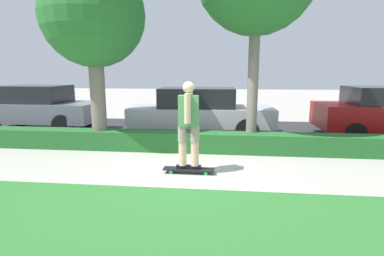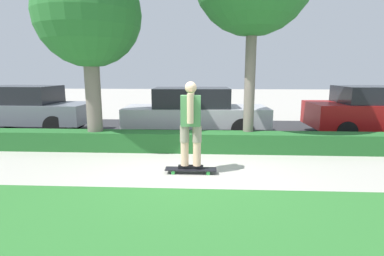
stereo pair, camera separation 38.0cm
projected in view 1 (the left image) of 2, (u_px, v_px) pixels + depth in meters
The scene contains 8 objects.
ground_plane at pixel (188, 171), 6.30m from camera, with size 60.00×60.00×0.00m, color #ADA89E.
street_asphalt at pixel (203, 132), 10.40m from camera, with size 18.65×5.00×0.01m.
hedge_row at pixel (196, 142), 7.81m from camera, with size 18.65×0.60×0.50m.
skateboard at pixel (189, 169), 6.14m from camera, with size 1.05×0.24×0.10m.
skater_person at pixel (189, 123), 5.96m from camera, with size 0.51×0.46×1.77m.
tree_near at pixel (93, 17), 7.55m from camera, with size 2.62×2.62×4.77m.
parked_car_front at pixel (38, 107), 10.45m from camera, with size 4.20×1.80×1.58m.
parked_car_middle at pixel (200, 111), 9.72m from camera, with size 4.64×1.87×1.54m.
Camera 1 is at (0.73, -5.98, 2.05)m, focal length 28.00 mm.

